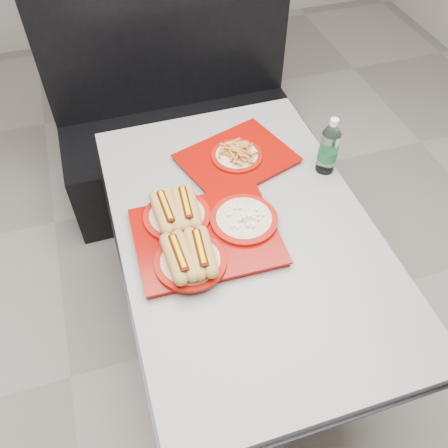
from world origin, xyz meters
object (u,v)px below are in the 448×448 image
object	(u,v)px
tray_near	(200,233)
water_bottle	(329,149)
booth_bench	(180,126)
diner_table	(244,256)
tray_far	(237,157)

from	to	relation	value
tray_near	water_bottle	world-z (taller)	water_bottle
booth_bench	water_bottle	bearing A→B (deg)	-65.70
diner_table	booth_bench	xyz separation A→B (m)	(0.00, 1.09, -0.18)
tray_far	water_bottle	xyz separation A→B (m)	(0.32, -0.15, 0.08)
booth_bench	tray_far	xyz separation A→B (m)	(0.08, -0.74, 0.37)
booth_bench	tray_near	xyz separation A→B (m)	(-0.17, -1.10, 0.39)
diner_table	booth_bench	size ratio (longest dim) A/B	1.05
booth_bench	tray_far	bearing A→B (deg)	-83.78
diner_table	booth_bench	distance (m)	1.11
tray_near	tray_far	distance (m)	0.43
water_bottle	tray_near	bearing A→B (deg)	-160.27
tray_far	water_bottle	distance (m)	0.36
tray_far	water_bottle	world-z (taller)	water_bottle
water_bottle	tray_far	bearing A→B (deg)	155.17
diner_table	tray_near	bearing A→B (deg)	-178.50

